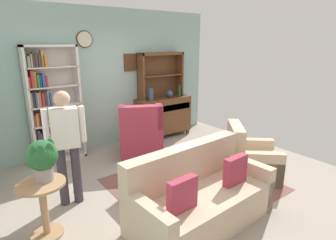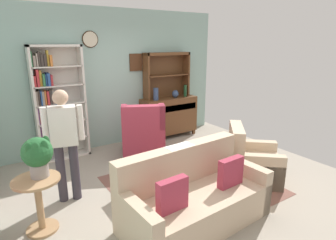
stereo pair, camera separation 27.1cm
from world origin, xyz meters
TOP-DOWN VIEW (x-y plane):
  - ground_plane at (0.00, 0.00)m, footprint 5.40×4.60m
  - wall_back at (-0.00, 2.13)m, footprint 5.00×0.09m
  - area_rug at (0.20, -0.30)m, footprint 2.26×2.10m
  - bookshelf at (-1.22, 1.94)m, footprint 0.90×0.30m
  - sideboard at (1.20, 1.86)m, footprint 1.30×0.45m
  - sideboard_hutch at (1.20, 1.97)m, footprint 1.10×0.26m
  - vase_tall at (0.81, 1.78)m, footprint 0.11×0.11m
  - vase_round at (1.33, 1.79)m, footprint 0.15×0.15m
  - bottle_wine at (1.59, 1.77)m, footprint 0.07×0.07m
  - couch_floral at (-0.33, -1.01)m, footprint 1.84×0.95m
  - armchair_floral at (1.13, -0.65)m, footprint 1.08×1.08m
  - wingback_chair at (0.14, 1.13)m, footprint 1.05×1.06m
  - plant_stand at (-1.92, -0.18)m, footprint 0.52×0.52m
  - potted_plant_large at (-1.86, -0.15)m, footprint 0.34×0.34m
  - person_reading at (-1.46, 0.32)m, footprint 0.52×0.28m
  - coffee_table at (-0.37, -0.19)m, footprint 0.80×0.50m
  - book_stack at (-0.43, -0.28)m, footprint 0.22×0.13m

SIDE VIEW (x-z plane):
  - ground_plane at x=0.00m, z-range -0.02..0.00m
  - area_rug at x=0.20m, z-range 0.00..0.01m
  - armchair_floral at x=1.13m, z-range -0.15..0.73m
  - couch_floral at x=-0.33m, z-range -0.14..0.76m
  - coffee_table at x=-0.37m, z-range 0.14..0.56m
  - wingback_chair at x=0.14m, z-range -0.14..0.91m
  - plant_stand at x=-1.92m, z-range 0.08..0.74m
  - book_stack at x=-0.43m, z-range 0.42..0.53m
  - sideboard at x=1.20m, z-range 0.05..0.97m
  - person_reading at x=-1.46m, z-range 0.13..1.69m
  - potted_plant_large at x=-1.86m, z-range 0.70..1.17m
  - vase_round at x=1.33m, z-range 0.92..1.09m
  - vase_tall at x=0.81m, z-range 0.92..1.19m
  - bottle_wine at x=1.59m, z-range 0.92..1.19m
  - bookshelf at x=-1.22m, z-range 0.00..2.10m
  - wall_back at x=0.00m, z-range 0.01..2.81m
  - sideboard_hutch at x=1.20m, z-range 1.06..2.06m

